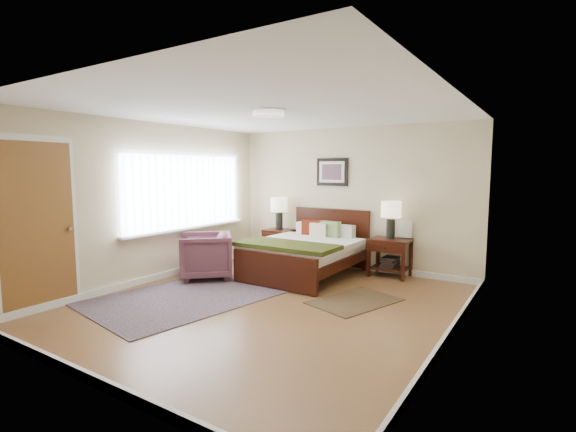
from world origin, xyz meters
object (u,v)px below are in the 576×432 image
object	(u,v)px
lamp_left	(279,208)
lamp_right	(391,213)
rug_persian	(185,297)
bed	(306,247)
nightstand_right	(390,254)
armchair	(206,256)
nightstand_left	(279,236)

from	to	relation	value
lamp_left	lamp_right	xyz separation A→B (m)	(2.21, 0.00, 0.02)
lamp_right	rug_persian	bearing A→B (deg)	-126.54
bed	lamp_right	world-z (taller)	lamp_right
nightstand_right	bed	bearing A→B (deg)	-149.41
bed	lamp_left	world-z (taller)	lamp_left
bed	lamp_right	size ratio (longest dim) A/B	3.15
lamp_right	armchair	distance (m)	3.11
bed	rug_persian	world-z (taller)	bed
bed	armchair	size ratio (longest dim) A/B	2.35
bed	nightstand_right	size ratio (longest dim) A/B	3.02
armchair	rug_persian	size ratio (longest dim) A/B	0.33
nightstand_right	armchair	size ratio (longest dim) A/B	0.78
rug_persian	bed	bearing A→B (deg)	77.68
nightstand_left	lamp_left	bearing A→B (deg)	90.00
bed	lamp_left	xyz separation A→B (m)	(-1.02, 0.71, 0.56)
lamp_left	lamp_right	size ratio (longest dim) A/B	1.00
nightstand_left	bed	bearing A→B (deg)	-34.08
bed	armchair	world-z (taller)	bed
bed	nightstand_left	size ratio (longest dim) A/B	3.13
nightstand_left	lamp_left	world-z (taller)	lamp_left
bed	lamp_left	bearing A→B (deg)	145.12
nightstand_left	lamp_right	world-z (taller)	lamp_right
bed	armchair	distance (m)	1.66
lamp_right	armchair	bearing A→B (deg)	-144.99
nightstand_right	lamp_right	world-z (taller)	lamp_right
nightstand_right	rug_persian	world-z (taller)	nightstand_right
bed	lamp_left	size ratio (longest dim) A/B	3.15
lamp_right	rug_persian	xyz separation A→B (m)	(-1.98, -2.67, -1.05)
nightstand_left	rug_persian	world-z (taller)	nightstand_left
nightstand_right	armchair	world-z (taller)	armchair
nightstand_right	lamp_left	distance (m)	2.31
rug_persian	lamp_right	bearing A→B (deg)	63.24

